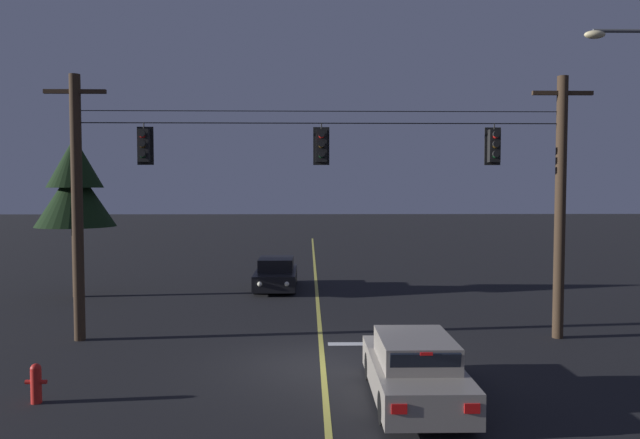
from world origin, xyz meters
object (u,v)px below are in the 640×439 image
at_px(traffic_light_leftmost, 144,145).
at_px(car_waiting_near_lane, 414,370).
at_px(fire_hydrant, 36,382).
at_px(traffic_light_left_inner, 321,146).
at_px(traffic_light_centre, 494,146).
at_px(car_oncoming_lead, 276,274).
at_px(tree_verge_near, 75,187).

height_order(traffic_light_leftmost, car_waiting_near_lane, traffic_light_leftmost).
distance_m(traffic_light_leftmost, fire_hydrant, 7.49).
xyz_separation_m(traffic_light_leftmost, car_waiting_near_lane, (7.06, -5.17, -5.11)).
relative_size(car_waiting_near_lane, fire_hydrant, 5.15).
bearing_deg(car_waiting_near_lane, traffic_light_left_inner, 109.82).
bearing_deg(traffic_light_centre, car_oncoming_lead, 127.66).
bearing_deg(fire_hydrant, tree_verge_near, 107.51).
relative_size(traffic_light_left_inner, traffic_light_centre, 1.00).
height_order(traffic_light_left_inner, traffic_light_centre, same).
relative_size(traffic_light_leftmost, traffic_light_left_inner, 1.00).
bearing_deg(traffic_light_leftmost, car_oncoming_lead, 69.54).
bearing_deg(tree_verge_near, car_oncoming_lead, 12.62).
bearing_deg(traffic_light_centre, fire_hydrant, -155.13).
relative_size(tree_verge_near, fire_hydrant, 7.89).
relative_size(traffic_light_left_inner, fire_hydrant, 1.45).
bearing_deg(traffic_light_leftmost, car_waiting_near_lane, -36.21).
bearing_deg(tree_verge_near, traffic_light_leftmost, -56.20).
xyz_separation_m(traffic_light_centre, car_waiting_near_lane, (-3.25, -5.17, -5.11)).
xyz_separation_m(traffic_light_leftmost, tree_verge_near, (-4.81, 7.18, -1.19)).
bearing_deg(traffic_light_centre, traffic_light_left_inner, 180.00).
distance_m(traffic_light_centre, tree_verge_near, 16.78).
relative_size(traffic_light_leftmost, tree_verge_near, 0.18).
height_order(traffic_light_centre, tree_verge_near, tree_verge_near).
bearing_deg(car_oncoming_lead, traffic_light_centre, -52.34).
height_order(car_waiting_near_lane, tree_verge_near, tree_verge_near).
relative_size(traffic_light_leftmost, car_waiting_near_lane, 0.28).
distance_m(tree_verge_near, fire_hydrant, 13.62).
relative_size(car_oncoming_lead, tree_verge_near, 0.67).
xyz_separation_m(traffic_light_left_inner, traffic_light_centre, (5.12, 0.00, 0.00)).
height_order(traffic_light_left_inner, tree_verge_near, tree_verge_near).
xyz_separation_m(traffic_light_leftmost, fire_hydrant, (-0.90, -5.20, -5.32)).
xyz_separation_m(traffic_light_centre, tree_verge_near, (-15.12, 7.18, -1.19)).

